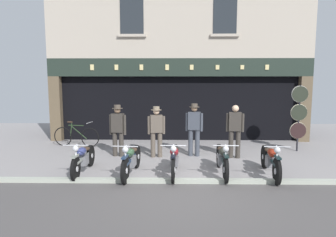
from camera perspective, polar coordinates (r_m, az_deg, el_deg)
ground at (r=6.52m, az=3.04°, el=-15.39°), size 22.42×22.00×0.18m
shop_facade at (r=14.01m, az=1.99°, el=4.41°), size 10.72×4.42×6.60m
motorcycle_left at (r=8.41m, az=-15.63°, el=-7.16°), size 0.62×1.93×0.89m
motorcycle_center_left at (r=7.99m, az=-6.92°, el=-7.64°), size 0.62×1.98×0.92m
motorcycle_center at (r=7.98m, az=1.22°, el=-7.57°), size 0.62×1.98×0.92m
motorcycle_center_right at (r=8.12m, az=10.15°, el=-7.41°), size 0.62×2.05×0.93m
motorcycle_right at (r=8.31m, az=18.70°, el=-7.36°), size 0.62×2.01×0.92m
salesman_left at (r=9.91m, az=-9.41°, el=-1.77°), size 0.55×0.34×1.67m
shopkeeper_center at (r=9.67m, az=-2.20°, el=-2.04°), size 0.56×0.33×1.63m
salesman_right at (r=9.83m, az=4.93°, el=-1.64°), size 0.55×0.33×1.71m
assistant_far_right at (r=9.79m, az=12.45°, el=-1.89°), size 0.55×0.28×1.68m
tyre_sign_pole at (r=11.34m, az=23.38°, el=0.93°), size 0.57×0.06×2.29m
advert_board_near at (r=12.49m, az=-4.73°, el=3.34°), size 0.83×0.03×0.91m
advert_board_far at (r=12.67m, az=-10.18°, el=3.31°), size 0.84×0.03×1.00m
leaning_bicycle at (r=11.87m, az=-16.87°, el=-3.16°), size 1.79×0.51×0.95m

